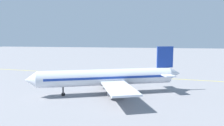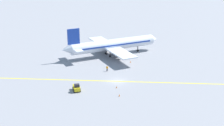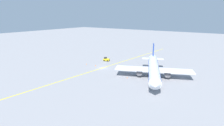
# 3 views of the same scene
# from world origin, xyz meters

# --- Properties ---
(ground_plane) EXTENTS (400.00, 400.00, 0.00)m
(ground_plane) POSITION_xyz_m (0.00, 0.00, 0.00)
(ground_plane) COLOR gray
(apron_yellow_centreline) EXTENTS (14.33, 119.23, 0.01)m
(apron_yellow_centreline) POSITION_xyz_m (0.00, 0.00, 0.00)
(apron_yellow_centreline) COLOR yellow
(apron_yellow_centreline) RESTS_ON ground
(airplane_at_gate) EXTENTS (27.80, 33.84, 10.60)m
(airplane_at_gate) POSITION_xyz_m (-23.21, -0.39, 3.71)
(airplane_at_gate) COLOR silver
(airplane_at_gate) RESTS_ON ground
(baggage_tug_white) EXTENTS (3.26, 2.29, 2.11)m
(baggage_tug_white) POSITION_xyz_m (5.75, -10.68, 0.90)
(baggage_tug_white) COLOR gold
(baggage_tug_white) RESTS_ON ground
(ground_crew_worker) EXTENTS (0.22, 0.58, 1.68)m
(ground_crew_worker) POSITION_xyz_m (-7.92, -2.57, 0.91)
(ground_crew_worker) COLOR #23232D
(ground_crew_worker) RESTS_ON ground
(traffic_cone_near_nose) EXTENTS (0.32, 0.32, 0.55)m
(traffic_cone_near_nose) POSITION_xyz_m (-15.40, 5.13, 0.28)
(traffic_cone_near_nose) COLOR orange
(traffic_cone_near_nose) RESTS_ON ground
(traffic_cone_mid_apron) EXTENTS (0.32, 0.32, 0.55)m
(traffic_cone_mid_apron) POSITION_xyz_m (9.42, -0.09, 0.28)
(traffic_cone_mid_apron) COLOR orange
(traffic_cone_mid_apron) RESTS_ON ground
(traffic_cone_by_wingtip) EXTENTS (0.32, 0.32, 0.55)m
(traffic_cone_by_wingtip) POSITION_xyz_m (4.38, -0.47, 0.28)
(traffic_cone_by_wingtip) COLOR orange
(traffic_cone_by_wingtip) RESTS_ON ground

